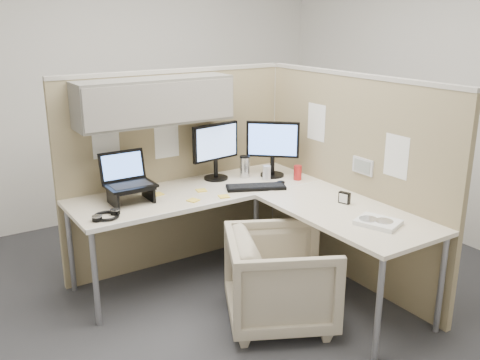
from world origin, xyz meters
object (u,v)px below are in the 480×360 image
office_chair (281,274)px  keyboard (256,187)px  monitor_left (216,147)px  desk (252,204)px

office_chair → keyboard: (0.27, 0.70, 0.38)m
keyboard → monitor_left: bearing=133.0°
desk → monitor_left: (0.03, 0.58, 0.32)m
office_chair → desk: bearing=15.3°
monitor_left → desk: bearing=-101.5°
desk → monitor_left: monitor_left is taller
monitor_left → keyboard: bearing=-79.5°
office_chair → keyboard: keyboard is taller
office_chair → monitor_left: monitor_left is taller
desk → keyboard: keyboard is taller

